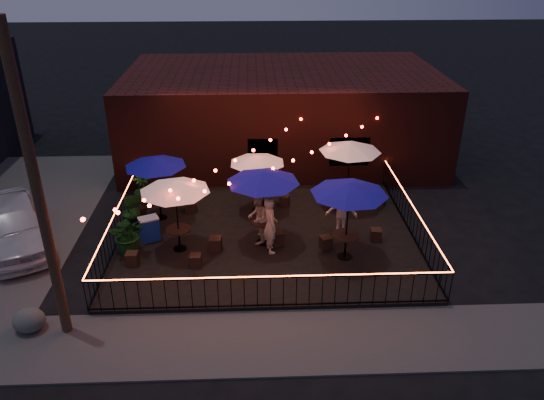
{
  "coord_description": "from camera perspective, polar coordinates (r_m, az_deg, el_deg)",
  "views": [
    {
      "loc": [
        -0.44,
        -13.83,
        9.37
      ],
      "look_at": [
        0.21,
        2.16,
        1.4
      ],
      "focal_mm": 35.0,
      "sensor_mm": 36.0,
      "label": 1
    }
  ],
  "objects": [
    {
      "name": "potted_shrub_a",
      "position": [
        17.68,
        -15.21,
        -3.55
      ],
      "size": [
        1.37,
        1.25,
        1.3
      ],
      "primitive_type": "imported",
      "rotation": [
        0.0,
        0.0,
        0.22
      ],
      "color": "#143B0F",
      "rests_on": "patio"
    },
    {
      "name": "patron_c",
      "position": [
        18.3,
        7.5,
        -1.01
      ],
      "size": [
        1.18,
        0.79,
        1.7
      ],
      "primitive_type": "imported",
      "rotation": [
        0.0,
        0.0,
        2.99
      ],
      "color": "#D7AD8E",
      "rests_on": "patio"
    },
    {
      "name": "fence_left",
      "position": [
        18.63,
        -16.23,
        -2.55
      ],
      "size": [
        0.04,
        8.0,
        1.04
      ],
      "rotation": [
        0.0,
        0.0,
        1.57
      ],
      "color": "black",
      "rests_on": "patio"
    },
    {
      "name": "patio",
      "position": [
        18.36,
        -0.65,
        -3.95
      ],
      "size": [
        10.0,
        8.0,
        0.15
      ],
      "primitive_type": "cube",
      "color": "black",
      "rests_on": "ground"
    },
    {
      "name": "bistro_chair_2",
      "position": [
        19.85,
        -13.93,
        -1.33
      ],
      "size": [
        0.51,
        0.51,
        0.45
      ],
      "primitive_type": "cube",
      "rotation": [
        0.0,
        0.0,
        0.42
      ],
      "color": "black",
      "rests_on": "patio"
    },
    {
      "name": "bistro_chair_3",
      "position": [
        20.03,
        -8.77,
        -0.47
      ],
      "size": [
        0.49,
        0.49,
        0.5
      ],
      "primitive_type": "cube",
      "rotation": [
        0.0,
        0.0,
        3.32
      ],
      "color": "black",
      "rests_on": "patio"
    },
    {
      "name": "bistro_chair_11",
      "position": [
        20.67,
        11.4,
        0.18
      ],
      "size": [
        0.52,
        0.52,
        0.49
      ],
      "primitive_type": "cube",
      "rotation": [
        0.0,
        0.0,
        2.84
      ],
      "color": "black",
      "rests_on": "patio"
    },
    {
      "name": "fence_right",
      "position": [
        18.86,
        14.72,
        -1.97
      ],
      "size": [
        0.04,
        8.0,
        1.04
      ],
      "rotation": [
        0.0,
        0.0,
        1.57
      ],
      "color": "black",
      "rests_on": "patio"
    },
    {
      "name": "potted_shrub_b",
      "position": [
        18.96,
        -14.76,
        -1.11
      ],
      "size": [
        0.92,
        0.81,
        1.45
      ],
      "primitive_type": "imported",
      "rotation": [
        0.0,
        0.0,
        -0.23
      ],
      "color": "#153A0E",
      "rests_on": "patio"
    },
    {
      "name": "boulder",
      "position": [
        15.63,
        -24.68,
        -11.68
      ],
      "size": [
        0.92,
        0.8,
        0.68
      ],
      "primitive_type": "ellipsoid",
      "rotation": [
        0.0,
        0.0,
        0.07
      ],
      "color": "#464741",
      "rests_on": "ground"
    },
    {
      "name": "utility_pole",
      "position": [
        13.4,
        -23.84,
        0.44
      ],
      "size": [
        0.26,
        0.26,
        8.0
      ],
      "primitive_type": "cylinder",
      "color": "#321E14",
      "rests_on": "ground"
    },
    {
      "name": "bistro_chair_0",
      "position": [
        17.18,
        -14.8,
        -6.13
      ],
      "size": [
        0.37,
        0.37,
        0.43
      ],
      "primitive_type": "cube",
      "rotation": [
        0.0,
        0.0,
        -0.03
      ],
      "color": "black",
      "rests_on": "patio"
    },
    {
      "name": "bistro_chair_4",
      "position": [
        17.45,
        -6.1,
        -4.72
      ],
      "size": [
        0.42,
        0.42,
        0.46
      ],
      "primitive_type": "cube",
      "rotation": [
        0.0,
        0.0,
        -0.1
      ],
      "color": "black",
      "rests_on": "patio"
    },
    {
      "name": "bistro_chair_1",
      "position": [
        16.72,
        -8.21,
        -6.47
      ],
      "size": [
        0.36,
        0.36,
        0.41
      ],
      "primitive_type": "cube",
      "rotation": [
        0.0,
        0.0,
        3.12
      ],
      "color": "black",
      "rests_on": "patio"
    },
    {
      "name": "patron_a",
      "position": [
        16.95,
        -0.18,
        -2.7
      ],
      "size": [
        0.6,
        0.78,
        1.92
      ],
      "primitive_type": "imported",
      "rotation": [
        0.0,
        0.0,
        1.79
      ],
      "color": "#D2B08E",
      "rests_on": "patio"
    },
    {
      "name": "cafe_table_1",
      "position": [
        18.9,
        -12.44,
        3.96
      ],
      "size": [
        2.42,
        2.42,
        2.39
      ],
      "rotation": [
        0.0,
        0.0,
        -0.12
      ],
      "color": "black",
      "rests_on": "patio"
    },
    {
      "name": "bistro_chair_6",
      "position": [
        19.77,
        -1.24,
        -0.67
      ],
      "size": [
        0.43,
        0.43,
        0.41
      ],
      "primitive_type": "cube",
      "rotation": [
        0.0,
        0.0,
        0.27
      ],
      "color": "black",
      "rests_on": "patio"
    },
    {
      "name": "cafe_table_2",
      "position": [
        16.78,
        -0.97,
        2.41
      ],
      "size": [
        2.82,
        2.82,
        2.61
      ],
      "rotation": [
        0.0,
        0.0,
        -0.22
      ],
      "color": "black",
      "rests_on": "patio"
    },
    {
      "name": "festoon_lights",
      "position": [
        16.98,
        -4.07,
        2.6
      ],
      "size": [
        10.02,
        8.72,
        1.32
      ],
      "color": "red",
      "rests_on": "ground"
    },
    {
      "name": "sidewalk",
      "position": [
        14.12,
        0.03,
        -14.97
      ],
      "size": [
        18.0,
        2.5,
        0.05
      ],
      "primitive_type": "cube",
      "color": "#454340",
      "rests_on": "ground"
    },
    {
      "name": "bistro_chair_9",
      "position": [
        18.24,
        11.1,
        -3.69
      ],
      "size": [
        0.39,
        0.39,
        0.41
      ],
      "primitive_type": "cube",
      "rotation": [
        0.0,
        0.0,
        3.03
      ],
      "color": "black",
      "rests_on": "patio"
    },
    {
      "name": "patron_b",
      "position": [
        17.47,
        -1.52,
        -1.87
      ],
      "size": [
        0.86,
        1.02,
        1.86
      ],
      "primitive_type": "imported",
      "rotation": [
        0.0,
        0.0,
        -1.76
      ],
      "color": "beige",
      "rests_on": "patio"
    },
    {
      "name": "bistro_chair_10",
      "position": [
        20.01,
        6.09,
        -0.36
      ],
      "size": [
        0.51,
        0.51,
        0.48
      ],
      "primitive_type": "cube",
      "rotation": [
        0.0,
        0.0,
        0.33
      ],
      "color": "black",
      "rests_on": "patio"
    },
    {
      "name": "bistro_chair_8",
      "position": [
        17.57,
        5.8,
        -4.55
      ],
      "size": [
        0.45,
        0.45,
        0.42
      ],
      "primitive_type": "cube",
      "rotation": [
        0.0,
        0.0,
        0.33
      ],
      "color": "black",
      "rests_on": "patio"
    },
    {
      "name": "bistro_chair_7",
      "position": [
        20.2,
        1.35,
        -0.06
      ],
      "size": [
        0.42,
        0.42,
        0.4
      ],
      "primitive_type": "cube",
      "rotation": [
        0.0,
        0.0,
        2.85
      ],
      "color": "black",
      "rests_on": "patio"
    },
    {
      "name": "ground",
      "position": [
        16.71,
        -0.43,
        -7.65
      ],
      "size": [
        110.0,
        110.0,
        0.0
      ],
      "primitive_type": "plane",
      "color": "black",
      "rests_on": "ground"
    },
    {
      "name": "car_white",
      "position": [
        19.56,
        -25.89,
        -2.38
      ],
      "size": [
        3.92,
        5.07,
        1.61
      ],
      "primitive_type": "imported",
      "rotation": [
        0.0,
        0.0,
        0.49
      ],
      "color": "silver",
      "rests_on": "ground"
    },
    {
      "name": "brick_building",
      "position": [
        24.97,
        1.09,
        9.29
      ],
      "size": [
        14.0,
        8.0,
        4.0
      ],
      "color": "#36130E",
      "rests_on": "ground"
    },
    {
      "name": "cafe_table_3",
      "position": [
        19.09,
        -1.6,
        4.37
      ],
      "size": [
        2.63,
        2.63,
        2.23
      ],
      "rotation": [
        0.0,
        0.0,
        0.38
      ],
      "color": "black",
      "rests_on": "patio"
    },
    {
      "name": "cafe_table_0",
      "position": [
        16.72,
        -10.44,
        1.37
      ],
      "size": [
        2.52,
        2.52,
        2.46
      ],
      "rotation": [
        0.0,
        0.0,
        -0.14
      ],
      "color": "black",
      "rests_on": "patio"
    },
    {
      "name": "bistro_chair_5",
      "position": [
        17.65,
        0.57,
        -4.13
      ],
      "size": [
        0.48,
        0.48,
        0.47
      ],
      "primitive_type": "cube",
      "rotation": [
        0.0,
        0.0,
        3.38
      ],
      "color": "black",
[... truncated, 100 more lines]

